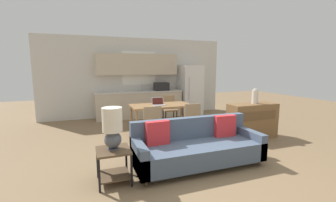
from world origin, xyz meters
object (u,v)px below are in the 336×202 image
at_px(side_table, 114,160).
at_px(credenza, 252,121).
at_px(table_lamp, 112,127).
at_px(dining_chair_far_right, 169,108).
at_px(dining_chair_near_left, 151,122).
at_px(laptop, 158,103).
at_px(refrigerator, 190,90).
at_px(couch, 197,147).
at_px(vase, 255,97).
at_px(dining_chair_near_right, 190,118).
at_px(dining_table, 161,107).

relative_size(side_table, credenza, 0.42).
distance_m(table_lamp, dining_chair_far_right, 3.65).
distance_m(dining_chair_near_left, laptop, 0.89).
xyz_separation_m(dining_chair_near_left, laptop, (0.42, 0.73, 0.29)).
xyz_separation_m(refrigerator, dining_chair_far_right, (-1.23, -1.11, -0.40)).
distance_m(couch, credenza, 2.18).
height_order(vase, dining_chair_far_right, vase).
height_order(dining_chair_far_right, laptop, laptop).
relative_size(couch, dining_chair_near_right, 2.60).
xyz_separation_m(couch, vase, (2.04, 0.93, 0.68)).
bearing_deg(vase, couch, -155.36).
xyz_separation_m(dining_chair_near_right, laptop, (-0.58, 0.70, 0.29)).
bearing_deg(dining_chair_far_right, vase, -48.16).
xyz_separation_m(couch, table_lamp, (-1.43, -0.10, 0.52)).
xyz_separation_m(refrigerator, laptop, (-1.83, -1.90, -0.11)).
distance_m(refrigerator, couch, 4.47).
distance_m(side_table, dining_chair_near_left, 1.84).
bearing_deg(dining_chair_near_right, vase, 163.43).
bearing_deg(credenza, table_lamp, -163.38).
relative_size(side_table, vase, 1.40).
xyz_separation_m(couch, dining_chair_near_right, (0.58, 1.44, 0.16)).
relative_size(vase, dining_chair_far_right, 0.42).
xyz_separation_m(side_table, dining_chair_near_left, (1.01, 1.53, 0.14)).
distance_m(refrigerator, laptop, 2.64).
height_order(dining_chair_near_right, dining_chair_far_right, same).
bearing_deg(side_table, dining_chair_near_right, 37.82).
bearing_deg(side_table, vase, 16.85).
height_order(dining_chair_far_right, dining_chair_near_left, same).
bearing_deg(laptop, dining_chair_near_left, -119.45).
bearing_deg(refrigerator, credenza, -87.15).
distance_m(dining_chair_near_right, laptop, 0.96).
bearing_deg(side_table, credenza, 16.87).
bearing_deg(table_lamp, side_table, -98.86).
distance_m(table_lamp, credenza, 3.58).
distance_m(refrigerator, credenza, 3.16).
height_order(credenza, dining_chair_near_right, dining_chair_near_right).
relative_size(dining_table, laptop, 4.89).
height_order(refrigerator, credenza, refrigerator).
relative_size(dining_table, credenza, 1.30).
xyz_separation_m(vase, laptop, (-2.04, 1.21, -0.23)).
xyz_separation_m(credenza, dining_chair_near_left, (-2.40, 0.50, 0.07)).
distance_m(dining_chair_far_right, dining_chair_near_left, 1.82).
height_order(table_lamp, dining_chair_far_right, table_lamp).
bearing_deg(vase, dining_chair_near_right, 160.83).
distance_m(couch, side_table, 1.43).
xyz_separation_m(couch, credenza, (1.98, 0.92, 0.09)).
xyz_separation_m(side_table, dining_chair_far_right, (2.02, 3.04, 0.14)).
bearing_deg(couch, vase, 24.64).
distance_m(couch, dining_chair_near_left, 1.49).
bearing_deg(refrigerator, laptop, -133.96).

